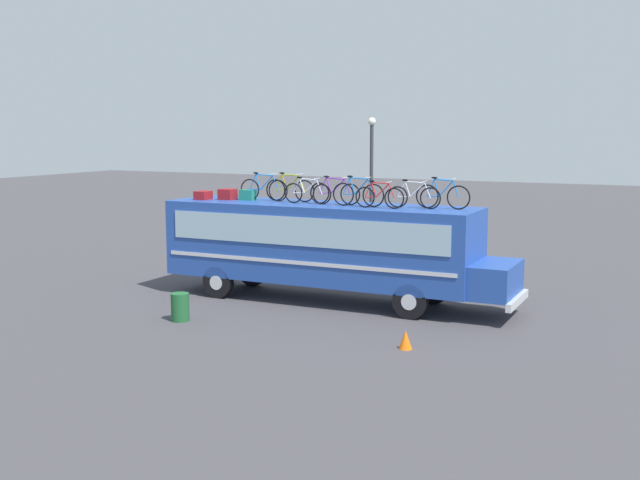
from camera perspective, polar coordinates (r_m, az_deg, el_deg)
name	(u,v)px	position (r m, az deg, el deg)	size (l,w,h in m)	color
ground_plane	(320,300)	(26.19, -0.02, -4.36)	(120.00, 120.00, 0.00)	#423F44
bus	(326,244)	(25.75, 0.46, -0.30)	(11.77, 2.63, 3.20)	#23479E
luggage_bag_1	(203,195)	(27.54, -8.44, 3.21)	(0.45, 0.53, 0.29)	maroon
luggage_bag_2	(228,194)	(27.42, -6.69, 3.30)	(0.51, 0.50, 0.36)	maroon
luggage_bag_3	(248,195)	(27.16, -5.24, 3.26)	(0.51, 0.36, 0.35)	#1E7F66
rooftop_bicycle_1	(264,189)	(26.84, -4.09, 3.70)	(1.83, 0.44, 0.96)	black
rooftop_bicycle_2	(290,189)	(26.53, -2.19, 3.67)	(1.83, 0.44, 0.98)	black
rooftop_bicycle_3	(307,192)	(25.72, -0.91, 3.45)	(1.70, 0.44, 0.88)	black
rooftop_bicycle_4	(335,193)	(25.50, 1.07, 3.45)	(1.78, 0.44, 0.92)	black
rooftop_bicycle_5	(358,194)	(24.88, 2.77, 3.36)	(1.75, 0.44, 0.97)	black
rooftop_bicycle_6	(379,196)	(24.36, 4.31, 3.15)	(1.61, 0.44, 0.86)	black
rooftop_bicycle_7	(414,196)	(24.41, 6.78, 3.15)	(1.72, 0.44, 0.89)	black
rooftop_bicycle_8	(443,196)	(24.37, 8.85, 3.18)	(1.72, 0.44, 0.97)	black
trash_bin	(180,307)	(23.73, -10.07, -4.79)	(0.54, 0.54, 0.83)	#1E592D
traffic_cone	(406,340)	(20.61, 6.19, -7.17)	(0.35, 0.35, 0.49)	orange
street_lamp	(371,183)	(30.90, 3.73, 4.14)	(0.31, 0.31, 6.05)	#38383D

